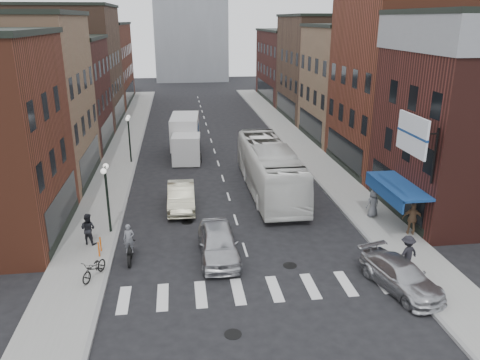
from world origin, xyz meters
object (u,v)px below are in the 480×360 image
curb_car (401,276)px  ped_right_c (373,203)px  parked_bicycle (94,268)px  ped_right_a (407,253)px  box_truck (185,137)px  motorcycle_rider (129,244)px  streetlamp_far (129,130)px  billboard_sign (414,136)px  ped_left_solo (88,229)px  sedan_left_near (218,243)px  streetlamp_near (106,186)px  transit_bus (269,168)px  sedan_left_far (181,196)px  bike_rack (100,247)px  ped_right_b (413,219)px

curb_car → ped_right_c: 8.06m
parked_bicycle → ped_right_a: ped_right_a is taller
box_truck → motorcycle_rider: size_ratio=3.95×
streetlamp_far → billboard_sign: bearing=-47.6°
billboard_sign → box_truck: 22.81m
parked_bicycle → motorcycle_rider: bearing=72.4°
streetlamp_far → box_truck: bearing=21.2°
box_truck → ped_left_solo: size_ratio=4.58×
curb_car → ped_right_a: bearing=40.9°
streetlamp_far → sedan_left_near: size_ratio=0.83×
streetlamp_near → curb_car: 16.07m
transit_bus → parked_bicycle: 15.07m
curb_car → parked_bicycle: (-14.00, 2.63, -0.03)m
streetlamp_near → parked_bicycle: 5.60m
box_truck → sedan_left_far: box_truck is taller
billboard_sign → motorcycle_rider: 15.47m
billboard_sign → curb_car: (-2.09, -4.24, -5.46)m
streetlamp_far → parked_bicycle: bearing=-90.3°
streetlamp_near → transit_bus: size_ratio=0.33×
transit_bus → ped_left_solo: size_ratio=7.10×
billboard_sign → streetlamp_far: bearing=132.4°
sedan_left_far → ped_left_solo: ped_left_solo is taller
sedan_left_near → parked_bicycle: bearing=-166.9°
billboard_sign → parked_bicycle: size_ratio=2.00×
streetlamp_far → sedan_left_near: bearing=-71.5°
box_truck → ped_right_a: box_truck is taller
sedan_left_near → ped_left_solo: (-6.86, 2.23, 0.19)m
transit_bus → streetlamp_far: bearing=141.3°
bike_rack → parked_bicycle: (0.10, -2.41, 0.09)m
sedan_left_near → parked_bicycle: 6.18m
sedan_left_near → sedan_left_far: (-1.79, 7.02, -0.03)m
bike_rack → ped_right_b: 17.21m
billboard_sign → streetlamp_far: (-15.99, 17.50, -3.22)m
motorcycle_rider → ped_right_c: size_ratio=1.18×
ped_right_b → ped_right_c: 2.98m
bike_rack → sedan_left_near: sedan_left_near is taller
billboard_sign → transit_bus: size_ratio=0.30×
transit_bus → sedan_left_far: size_ratio=2.53×
streetlamp_near → ped_left_solo: (-0.95, -1.43, -1.89)m
streetlamp_near → sedan_left_near: (5.91, -3.66, -2.07)m
billboard_sign → streetlamp_far: size_ratio=0.90×
streetlamp_far → curb_car: streetlamp_far is taller
ped_left_solo → ped_right_b: 17.99m
billboard_sign → curb_car: 7.22m
streetlamp_far → parked_bicycle: (-0.10, -19.11, -2.28)m
streetlamp_far → sedan_left_far: size_ratio=0.84×
billboard_sign → box_truck: bearing=120.2°
box_truck → motorcycle_rider: bearing=-95.3°
ped_left_solo → streetlamp_near: bearing=-100.4°
ped_right_b → box_truck: bearing=-36.6°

